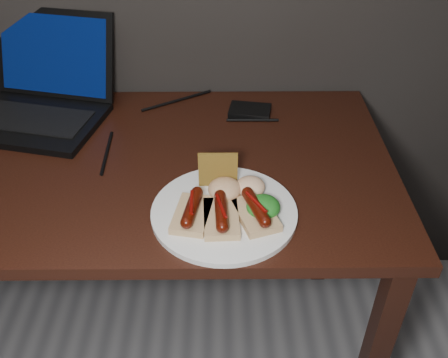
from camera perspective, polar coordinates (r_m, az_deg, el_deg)
desk at (r=1.29m, az=-13.20°, el=-1.12°), size 1.40×0.70×0.75m
laptop at (r=1.45m, az=-20.17°, el=8.87°), size 0.41×0.41×0.25m
hard_drive at (r=1.39m, az=2.98°, el=7.80°), size 0.12×0.09×0.02m
desk_cables at (r=1.36m, az=-13.36°, el=5.96°), size 0.98×0.41×0.01m
plate at (r=1.04m, az=0.01°, el=-3.79°), size 0.36×0.36×0.01m
bread_sausage_left at (r=1.01m, az=-3.66°, el=-3.71°), size 0.09×0.13×0.04m
bread_sausage_center at (r=1.00m, az=-0.32°, el=-4.15°), size 0.07×0.12×0.04m
bread_sausage_right at (r=1.01m, az=3.65°, el=-3.69°), size 0.10×0.13×0.04m
crispbread at (r=1.08m, az=-0.69°, el=1.07°), size 0.08×0.01×0.08m
salad_greens at (r=1.02m, az=4.51°, el=-3.18°), size 0.07×0.07×0.04m
salsa_mound at (r=1.06m, az=0.09°, el=-1.15°), size 0.07×0.07×0.04m
coleslaw_mound at (r=1.07m, az=3.02°, el=-0.86°), size 0.06×0.06×0.04m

